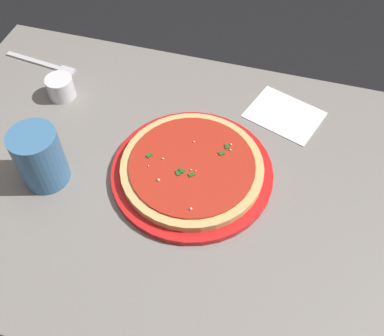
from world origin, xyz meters
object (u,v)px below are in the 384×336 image
(serving_plate, at_px, (192,172))
(pizza, at_px, (192,167))
(napkin_loose_left, at_px, (284,115))
(fork, at_px, (44,64))
(cup_tall_drink, at_px, (40,158))
(cup_small_sauce, at_px, (61,87))

(serving_plate, bearing_deg, pizza, -104.77)
(serving_plate, relative_size, pizza, 1.14)
(napkin_loose_left, xyz_separation_m, fork, (-0.58, 0.01, 0.00))
(fork, bearing_deg, pizza, -26.64)
(cup_tall_drink, relative_size, napkin_loose_left, 0.80)
(serving_plate, height_order, napkin_loose_left, serving_plate)
(cup_tall_drink, xyz_separation_m, cup_small_sauce, (-0.07, 0.22, -0.04))
(pizza, xyz_separation_m, fork, (-0.43, 0.22, -0.02))
(cup_small_sauce, bearing_deg, serving_plate, -21.24)
(cup_tall_drink, bearing_deg, pizza, 17.32)
(pizza, height_order, fork, pizza)
(serving_plate, distance_m, napkin_loose_left, 0.26)
(napkin_loose_left, distance_m, fork, 0.58)
(serving_plate, xyz_separation_m, pizza, (-0.00, -0.00, 0.02))
(serving_plate, distance_m, cup_small_sauce, 0.37)
(cup_small_sauce, bearing_deg, fork, 137.23)
(pizza, distance_m, cup_small_sauce, 0.37)
(pizza, height_order, napkin_loose_left, pizza)
(pizza, xyz_separation_m, napkin_loose_left, (0.15, 0.21, -0.02))
(cup_small_sauce, distance_m, napkin_loose_left, 0.50)
(serving_plate, distance_m, fork, 0.48)
(cup_tall_drink, bearing_deg, fork, 118.80)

